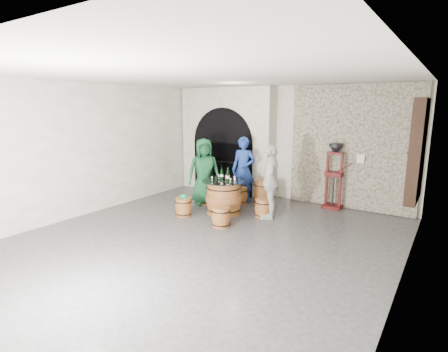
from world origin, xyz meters
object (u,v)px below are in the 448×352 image
Objects in this scene: person_white at (271,182)px; side_barrel at (263,192)px; wine_bottle_left at (222,174)px; wine_bottle_right at (228,175)px; barrel_stool_far at (240,195)px; barrel_stool_left at (204,196)px; person_blue at (243,170)px; person_green at (204,171)px; corking_press at (334,171)px; barrel_stool_near_right at (221,217)px; barrel_table at (224,197)px; barrel_stool_right at (263,208)px; wine_bottle_center at (228,176)px; barrel_stool_near_left at (184,207)px.

person_white reaches higher than side_barrel.
wine_bottle_left is 1.00× the size of wine_bottle_right.
barrel_stool_far is 1.41× the size of wine_bottle_left.
side_barrel is at bearing 31.45° from barrel_stool_left.
person_green is at bearing -146.44° from person_blue.
person_blue is 2.69× the size of side_barrel.
wine_bottle_right is 1.36m from side_barrel.
wine_bottle_right is 2.77m from corking_press.
wine_bottle_left is at bearing -138.72° from corking_press.
corking_press reaches higher than side_barrel.
person_white is 5.48× the size of wine_bottle_right.
barrel_stool_left is 0.25× the size of person_blue.
person_blue is 2.41m from corking_press.
barrel_stool_near_right is 3.33m from corking_press.
side_barrel is at bearing 64.30° from wine_bottle_left.
barrel_stool_near_right is at bearing -59.94° from barrel_table.
barrel_stool_far is at bearing 96.88° from barrel_table.
person_green is 1.10m from person_blue.
person_white is (0.15, 0.04, 0.66)m from barrel_stool_right.
barrel_table is 3.36× the size of wine_bottle_right.
person_blue is at bearing 96.88° from barrel_table.
barrel_table is at bearing -83.12° from barrel_stool_far.
person_white reaches higher than wine_bottle_center.
side_barrel reaches higher than barrel_stool_near_left.
wine_bottle_center is (0.24, -1.00, 0.74)m from barrel_stool_far.
barrel_stool_near_left is 0.68× the size of side_barrel.
barrel_stool_right is 1.00× the size of barrel_stool_near_left.
wine_bottle_center is (-0.86, -0.26, 0.74)m from barrel_stool_right.
wine_bottle_center is (0.26, -1.20, 0.06)m from person_blue.
barrel_stool_right is 1.61m from person_blue.
barrel_stool_left is 2.15m from person_white.
wine_bottle_right is (0.05, 0.12, 0.55)m from barrel_table.
barrel_stool_near_left is 2.30m from side_barrel.
barrel_stool_left is at bearing -143.77° from barrel_stool_far.
barrel_table is at bearing -73.66° from person_green.
wine_bottle_center is at bearing -104.93° from side_barrel.
wine_bottle_left is at bearing -89.72° from barrel_stool_far.
person_blue is 0.83m from side_barrel.
barrel_stool_left is 1.92m from barrel_stool_near_right.
barrel_stool_right is 1.41× the size of wine_bottle_center.
wine_bottle_right is at bearing 15.43° from wine_bottle_left.
barrel_table is at bearing -179.50° from wine_bottle_center.
wine_bottle_center is at bearing -76.76° from barrel_stool_far.
person_green is at bearing 101.73° from barrel_stool_near_left.
barrel_stool_near_right is 1.41× the size of wine_bottle_left.
barrel_stool_far is 0.25× the size of person_blue.
barrel_stool_near_right is 1.33m from wine_bottle_right.
wine_bottle_left is at bearing -164.57° from wine_bottle_right.
barrel_stool_left is 1.00× the size of barrel_stool_near_right.
person_white is (2.06, -0.11, -0.01)m from person_green.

